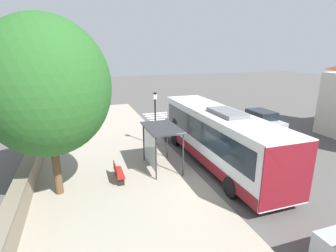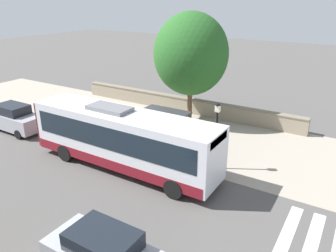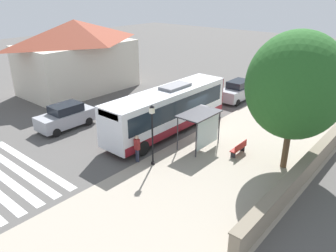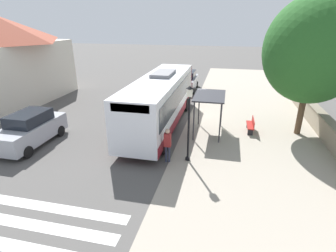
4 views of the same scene
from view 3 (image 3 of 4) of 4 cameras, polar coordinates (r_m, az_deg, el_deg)
ground_plane at (r=25.30m, az=5.75°, el=-0.57°), size 120.00×120.00×0.00m
sidewalk_plaza at (r=23.30m, az=14.85°, el=-3.39°), size 9.00×44.00×0.02m
stone_wall at (r=21.87m, az=24.53°, el=-4.80°), size 0.60×20.00×1.25m
background_building at (r=35.46m, az=-15.54°, el=11.82°), size 7.24×11.67×7.19m
bus at (r=24.09m, az=0.01°, el=2.94°), size 2.61×11.16×3.48m
bus_shelter at (r=21.62m, az=5.81°, el=1.17°), size 1.81×2.97×2.48m
pedestrian at (r=20.19m, az=-5.42°, el=-3.55°), size 0.34×0.24×1.80m
bench at (r=21.71m, az=12.24°, el=-3.78°), size 0.40×1.53×0.88m
street_lamp_near at (r=19.29m, az=-2.75°, el=-0.73°), size 0.28×0.28×3.86m
shade_tree at (r=19.36m, az=21.35°, el=6.53°), size 5.48×5.48×8.11m
parked_car_behind_bus at (r=32.20m, az=12.06°, el=6.00°), size 1.90×4.46×1.93m
parked_car_far_lane at (r=26.33m, az=-17.36°, el=1.59°), size 1.96×4.43×1.89m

